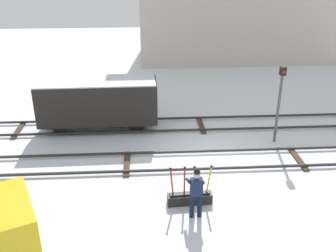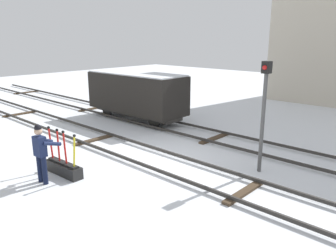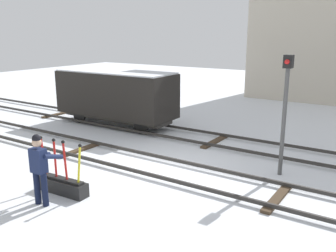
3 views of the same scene
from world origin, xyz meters
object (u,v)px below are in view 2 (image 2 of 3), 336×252
(switch_lever_frame, at_px, (64,167))
(freight_car_mid_siding, at_px, (136,93))
(rail_worker, at_px, (41,150))
(signal_post, at_px, (264,105))

(switch_lever_frame, xyz_separation_m, freight_car_mid_siding, (-3.63, 6.29, 1.15))
(switch_lever_frame, height_order, freight_car_mid_siding, freight_car_mid_siding)
(rail_worker, relative_size, signal_post, 0.51)
(switch_lever_frame, relative_size, signal_post, 0.44)
(switch_lever_frame, xyz_separation_m, signal_post, (4.34, 4.39, 1.90))
(rail_worker, relative_size, freight_car_mid_siding, 0.32)
(freight_car_mid_siding, bearing_deg, switch_lever_frame, -60.83)
(switch_lever_frame, bearing_deg, freight_car_mid_siding, 116.72)
(rail_worker, xyz_separation_m, freight_car_mid_siding, (-3.74, 7.00, 0.39))
(freight_car_mid_siding, bearing_deg, signal_post, -14.20)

